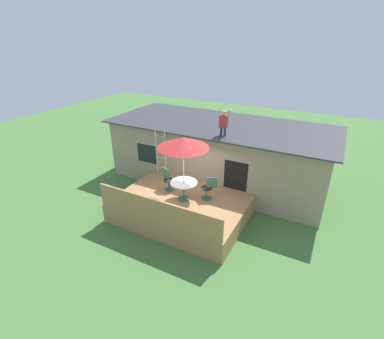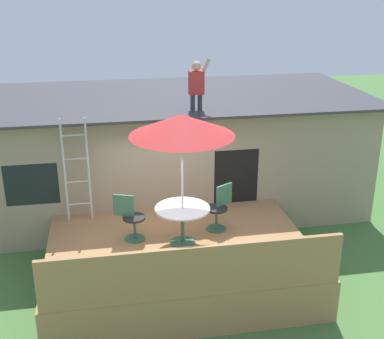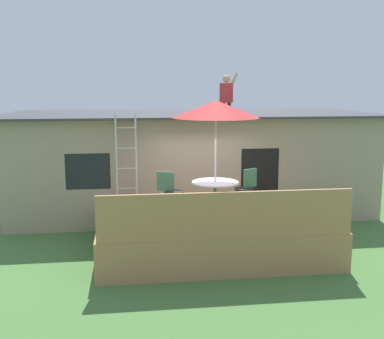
{
  "view_description": "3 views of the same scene",
  "coord_description": "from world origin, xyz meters",
  "px_view_note": "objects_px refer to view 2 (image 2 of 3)",
  "views": [
    {
      "loc": [
        4.82,
        -8.36,
        6.65
      ],
      "look_at": [
        0.15,
        0.48,
        1.87
      ],
      "focal_mm": 26.58,
      "sensor_mm": 36.0,
      "label": 1
    },
    {
      "loc": [
        -1.28,
        -8.62,
        5.6
      ],
      "look_at": [
        0.37,
        0.49,
        2.09
      ],
      "focal_mm": 47.69,
      "sensor_mm": 36.0,
      "label": 2
    },
    {
      "loc": [
        -1.79,
        -10.31,
        3.62
      ],
      "look_at": [
        -0.33,
        0.75,
        1.69
      ],
      "focal_mm": 44.74,
      "sensor_mm": 36.0,
      "label": 3
    }
  ],
  "objects_px": {
    "person_figure": "(197,82)",
    "step_ladder": "(77,170)",
    "patio_chair_right": "(219,208)",
    "patio_umbrella": "(182,125)",
    "patio_table": "(182,216)",
    "patio_chair_left": "(130,217)"
  },
  "relations": [
    {
      "from": "person_figure",
      "to": "step_ladder",
      "type": "bearing_deg",
      "value": -164.69
    },
    {
      "from": "patio_chair_right",
      "to": "patio_umbrella",
      "type": "bearing_deg",
      "value": -0.0
    },
    {
      "from": "patio_table",
      "to": "patio_umbrella",
      "type": "relative_size",
      "value": 0.41
    },
    {
      "from": "patio_table",
      "to": "patio_umbrella",
      "type": "distance_m",
      "value": 1.76
    },
    {
      "from": "patio_umbrella",
      "to": "patio_chair_left",
      "type": "bearing_deg",
      "value": 159.57
    },
    {
      "from": "patio_table",
      "to": "patio_umbrella",
      "type": "height_order",
      "value": "patio_umbrella"
    },
    {
      "from": "patio_chair_left",
      "to": "patio_chair_right",
      "type": "bearing_deg",
      "value": 24.61
    },
    {
      "from": "patio_umbrella",
      "to": "patio_chair_left",
      "type": "xyz_separation_m",
      "value": [
        -0.96,
        0.36,
        -1.89
      ]
    },
    {
      "from": "person_figure",
      "to": "patio_chair_right",
      "type": "relative_size",
      "value": 1.21
    },
    {
      "from": "step_ladder",
      "to": "person_figure",
      "type": "xyz_separation_m",
      "value": [
        2.63,
        0.72,
        1.59
      ]
    },
    {
      "from": "patio_chair_left",
      "to": "patio_table",
      "type": "bearing_deg",
      "value": 0.0
    },
    {
      "from": "person_figure",
      "to": "patio_chair_right",
      "type": "bearing_deg",
      "value": -84.59
    },
    {
      "from": "patio_table",
      "to": "step_ladder",
      "type": "relative_size",
      "value": 0.47
    },
    {
      "from": "patio_umbrella",
      "to": "step_ladder",
      "type": "xyz_separation_m",
      "value": [
        -1.96,
        1.41,
        -1.25
      ]
    },
    {
      "from": "patio_table",
      "to": "patio_chair_right",
      "type": "xyz_separation_m",
      "value": [
        0.83,
        0.49,
        -0.13
      ]
    },
    {
      "from": "patio_table",
      "to": "patio_umbrella",
      "type": "bearing_deg",
      "value": 180.0
    },
    {
      "from": "step_ladder",
      "to": "patio_chair_right",
      "type": "relative_size",
      "value": 2.39
    },
    {
      "from": "step_ladder",
      "to": "patio_chair_left",
      "type": "relative_size",
      "value": 2.39
    },
    {
      "from": "patio_umbrella",
      "to": "person_figure",
      "type": "xyz_separation_m",
      "value": [
        0.67,
        2.13,
        0.34
      ]
    },
    {
      "from": "person_figure",
      "to": "patio_chair_left",
      "type": "bearing_deg",
      "value": -132.62
    },
    {
      "from": "patio_umbrella",
      "to": "patio_chair_left",
      "type": "relative_size",
      "value": 2.76
    },
    {
      "from": "step_ladder",
      "to": "person_figure",
      "type": "bearing_deg",
      "value": 15.31
    }
  ]
}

